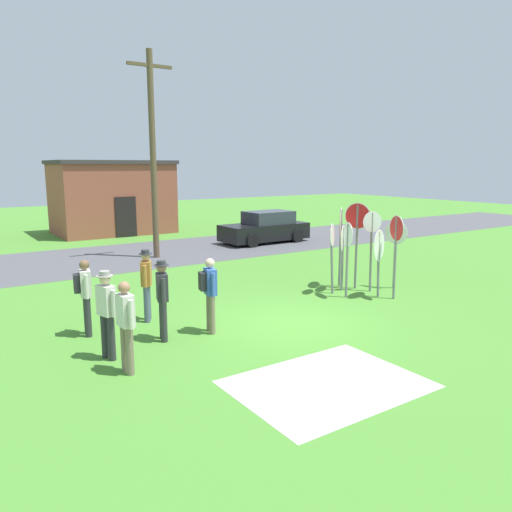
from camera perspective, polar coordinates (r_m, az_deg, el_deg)
The scene contains 21 objects.
ground_plane at distance 11.81m, azimuth 3.98°, elevation -7.77°, with size 80.00×80.00×0.00m, color #47842D.
street_asphalt at distance 21.11m, azimuth -14.23°, elevation 0.07°, with size 60.00×6.40×0.01m, color #4C4C51.
concrete_path at distance 8.79m, azimuth 8.27°, elevation -14.44°, with size 3.20×2.40×0.01m, color #ADAAA3.
building_background at distance 28.46m, azimuth -16.34°, elevation 6.59°, with size 6.15×4.41×3.96m.
utility_pole at distance 20.14m, azimuth -11.86°, elevation 11.69°, with size 1.80×0.24×8.04m.
parked_car_on_street at distance 23.92m, azimuth 1.09°, elevation 3.23°, with size 4.34×2.09×1.51m.
stop_sign_center_cluster at distance 14.79m, azimuth 13.24°, elevation 1.94°, with size 0.59×0.19×2.38m.
stop_sign_leaning_left at distance 15.37m, azimuth 15.86°, elevation 1.48°, with size 0.25×0.68×2.06m.
stop_sign_low_front at distance 14.25m, azimuth 14.03°, elevation 0.52°, with size 0.84×0.41×1.93m.
stop_sign_rear_right at distance 14.34m, azimuth 8.80°, elevation 1.07°, with size 0.55×0.43×2.06m.
stop_sign_nearest at distance 15.01m, azimuth 11.62°, elevation 2.98°, with size 0.36×0.72×2.61m.
stop_sign_rear_left at distance 14.08m, azimuth 15.89°, elevation 1.52°, with size 0.27×0.69×2.35m.
stop_sign_far_back at distance 15.19m, azimuth 9.78°, elevation 2.78°, with size 0.67×0.63×2.45m.
stop_sign_leaning_right at distance 13.95m, azimuth 10.57°, elevation 1.02°, with size 0.28×0.63×2.14m.
stop_sign_tallest at distance 14.75m, azimuth 10.01°, elevation 1.07°, with size 0.61×0.45×1.95m.
person_holding_notes at distance 10.59m, azimuth -10.79°, elevation -4.52°, with size 0.32×0.55×1.74m.
person_in_dark_shirt at distance 11.32m, azimuth -19.20°, elevation -3.96°, with size 0.40×0.56×1.69m.
person_in_teal at distance 10.93m, azimuth -5.42°, elevation -3.93°, with size 0.41×0.56×1.69m.
person_near_signs at distance 9.83m, azimuth -16.92°, elevation -5.97°, with size 0.31×0.55×1.74m.
person_with_sunhat at distance 9.09m, azimuth -14.83°, elevation -7.42°, with size 0.24×0.57×1.69m.
person_in_blue at distance 11.98m, azimuth -12.57°, elevation -2.84°, with size 0.37×0.51×1.74m.
Camera 1 is at (-6.91, -8.84, 3.68)m, focal length 34.54 mm.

